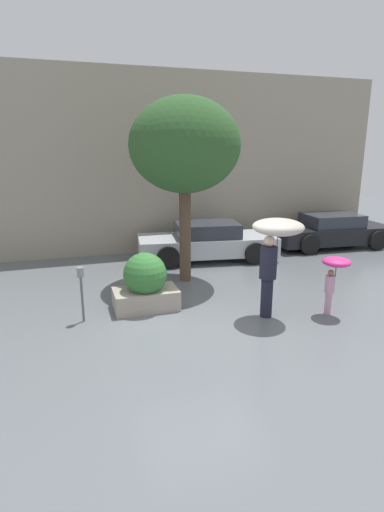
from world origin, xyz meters
TOP-DOWN VIEW (x-y plane):
  - ground_plane at (0.00, 0.00)m, footprint 40.00×40.00m
  - building_facade at (0.00, 6.50)m, footprint 18.00×0.30m
  - planter_box at (-0.80, 1.29)m, footprint 1.42×0.97m
  - person_adult at (1.69, 0.04)m, footprint 1.05×1.05m
  - person_child at (2.98, -0.24)m, footprint 0.60×0.60m
  - parked_car_near at (1.92, 4.84)m, footprint 4.58×2.38m
  - parked_car_far at (6.82, 5.09)m, footprint 4.40×2.14m
  - street_tree at (0.63, 2.96)m, footprint 2.83×2.83m
  - parking_meter at (-2.18, 0.99)m, footprint 0.14×0.14m

SIDE VIEW (x-z plane):
  - ground_plane at x=0.00m, z-range 0.00..0.00m
  - parked_car_far at x=6.82m, z-range -0.03..1.18m
  - parked_car_near at x=1.92m, z-range -0.03..1.18m
  - planter_box at x=-0.80m, z-range -0.05..1.24m
  - parking_meter at x=-2.18m, z-range 0.26..1.44m
  - person_child at x=2.98m, z-range 0.36..1.64m
  - person_adult at x=1.69m, z-range 0.60..2.73m
  - building_facade at x=0.00m, z-range 0.00..6.00m
  - street_tree at x=0.63m, z-range 1.16..5.94m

